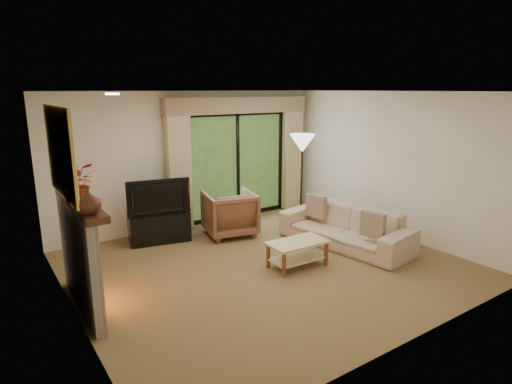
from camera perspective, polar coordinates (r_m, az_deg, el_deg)
floor at (r=6.65m, az=1.48°, el=-9.76°), size 5.50×5.50×0.00m
ceiling at (r=6.11m, az=1.63°, el=13.25°), size 5.50×5.50×0.00m
wall_back at (r=8.37m, az=-8.53°, el=4.27°), size 5.00×0.00×5.00m
wall_front at (r=4.54m, az=20.40°, el=-4.44°), size 5.00×0.00×5.00m
wall_left at (r=5.19m, az=-23.92°, el=-2.53°), size 0.00×5.00×5.00m
wall_right at (r=8.14m, az=17.48°, el=3.53°), size 0.00×5.00×5.00m
fireplace at (r=5.59m, az=-22.49°, el=-7.94°), size 0.24×1.70×1.37m
mirror at (r=5.27m, az=-24.64°, el=4.86°), size 0.07×1.45×1.02m
sliding_door at (r=8.84m, az=-2.49°, el=3.58°), size 2.26×0.10×2.16m
curtain_left at (r=8.10m, az=-10.24°, el=3.17°), size 0.45×0.18×2.35m
curtain_right at (r=9.50m, az=4.81°, el=4.87°), size 0.45×0.18×2.35m
cornice at (r=8.63m, az=-2.26°, el=11.50°), size 3.20×0.24×0.32m
media_console at (r=7.76m, az=-12.77°, el=-4.59°), size 1.11×0.66×0.52m
tv at (r=7.60m, az=-13.00°, el=-0.50°), size 1.09×0.35×0.62m
armchair at (r=7.87m, az=-3.55°, el=-2.85°), size 1.05×1.07×0.82m
sofa at (r=7.50m, az=11.78°, el=-4.59°), size 1.24×2.40×0.67m
pillow_near at (r=6.95m, az=15.32°, el=-4.24°), size 0.17×0.41×0.40m
pillow_far at (r=7.83m, az=8.01°, el=-1.88°), size 0.17×0.42×0.41m
coffee_table at (r=6.57m, az=5.53°, el=-8.23°), size 0.92×0.53×0.41m
floor_lamp at (r=8.32m, az=6.07°, el=1.49°), size 0.53×0.53×1.80m
vase at (r=4.74m, az=-21.49°, el=-1.15°), size 0.29×0.29×0.28m
branches at (r=5.11m, az=-22.66°, el=1.04°), size 0.55×0.51×0.50m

